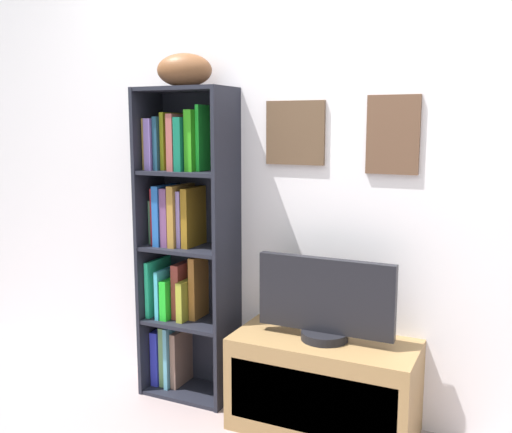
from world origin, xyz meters
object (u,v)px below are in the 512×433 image
object	(u,v)px
bookshelf	(183,240)
football	(184,70)
television	(325,301)
tv_stand	(323,385)

from	to	relation	value
bookshelf	football	world-z (taller)	football
football	television	xyz separation A→B (m)	(0.78, -0.06, -1.07)
bookshelf	football	bearing A→B (deg)	-30.30
football	tv_stand	world-z (taller)	football
tv_stand	television	world-z (taller)	television
football	bookshelf	bearing A→B (deg)	149.70
tv_stand	television	bearing A→B (deg)	90.00
tv_stand	television	distance (m)	0.42
football	television	size ratio (longest dim) A/B	0.43
bookshelf	football	distance (m)	0.88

